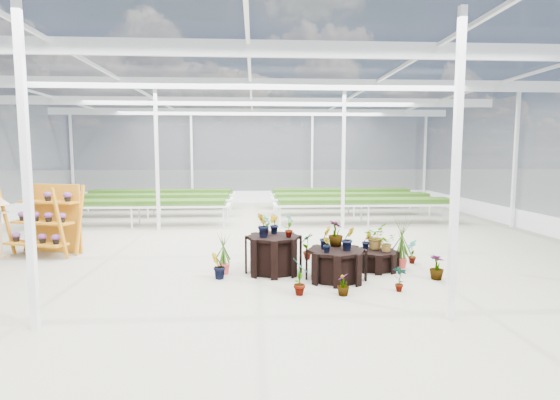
{
  "coord_description": "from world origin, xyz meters",
  "views": [
    {
      "loc": [
        0.1,
        -10.13,
        2.45
      ],
      "look_at": [
        0.74,
        0.79,
        1.3
      ],
      "focal_mm": 28.0,
      "sensor_mm": 36.0,
      "label": 1
    }
  ],
  "objects": [
    {
      "name": "nursery_plants",
      "position": [
        1.67,
        -1.31,
        0.57
      ],
      "size": [
        4.67,
        3.01,
        1.29
      ],
      "color": "#22420F",
      "rests_on": "ground"
    },
    {
      "name": "ground_plane",
      "position": [
        0.0,
        0.0,
        0.0
      ],
      "size": [
        24.0,
        24.0,
        0.0
      ],
      "primitive_type": "plane",
      "color": "gray",
      "rests_on": "ground"
    },
    {
      "name": "shelf_rack",
      "position": [
        -5.01,
        0.62,
        0.86
      ],
      "size": [
        1.81,
        1.32,
        1.72
      ],
      "primitive_type": null,
      "rotation": [
        0.0,
        0.0,
        -0.32
      ],
      "color": "#BA7012",
      "rests_on": "ground"
    },
    {
      "name": "bird_table",
      "position": [
        -5.88,
        0.34,
        0.75
      ],
      "size": [
        0.47,
        0.47,
        1.5
      ],
      "primitive_type": null,
      "rotation": [
        0.0,
        0.0,
        0.4
      ],
      "color": "tan",
      "rests_on": "ground"
    },
    {
      "name": "plinth_tall",
      "position": [
        0.48,
        -1.27,
        0.39
      ],
      "size": [
        1.14,
        1.14,
        0.77
      ],
      "primitive_type": "cylinder",
      "rotation": [
        0.0,
        0.0,
        -0.01
      ],
      "color": "black",
      "rests_on": "ground"
    },
    {
      "name": "greenhouse_shell",
      "position": [
        0.0,
        0.0,
        2.25
      ],
      "size": [
        18.0,
        24.0,
        4.5
      ],
      "primitive_type": null,
      "color": "white",
      "rests_on": "ground"
    },
    {
      "name": "steel_frame",
      "position": [
        0.0,
        0.0,
        2.25
      ],
      "size": [
        18.0,
        24.0,
        4.5
      ],
      "primitive_type": null,
      "color": "silver",
      "rests_on": "ground"
    },
    {
      "name": "nursery_benches",
      "position": [
        0.0,
        7.2,
        0.42
      ],
      "size": [
        16.0,
        7.0,
        0.84
      ],
      "primitive_type": null,
      "color": "silver",
      "rests_on": "ground"
    },
    {
      "name": "plinth_mid",
      "position": [
        1.68,
        -1.87,
        0.3
      ],
      "size": [
        1.3,
        1.3,
        0.61
      ],
      "primitive_type": "cylinder",
      "rotation": [
        0.0,
        0.0,
        -0.14
      ],
      "color": "black",
      "rests_on": "ground"
    },
    {
      "name": "plinth_low",
      "position": [
        2.68,
        -1.17,
        0.2
      ],
      "size": [
        1.04,
        1.04,
        0.41
      ],
      "primitive_type": "cylinder",
      "rotation": [
        0.0,
        0.0,
        -0.17
      ],
      "color": "black",
      "rests_on": "ground"
    }
  ]
}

